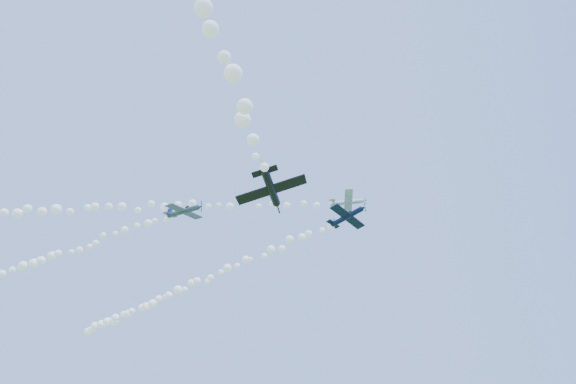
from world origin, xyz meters
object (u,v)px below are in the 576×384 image
(plane_white, at_px, (348,202))
(plane_grey, at_px, (184,211))
(plane_navy, at_px, (348,216))
(plane_black, at_px, (271,189))

(plane_white, relative_size, plane_grey, 0.91)
(plane_navy, bearing_deg, plane_grey, -130.12)
(plane_black, bearing_deg, plane_grey, 44.51)
(plane_white, bearing_deg, plane_navy, -125.76)
(plane_white, bearing_deg, plane_grey, -168.98)
(plane_white, height_order, plane_navy, plane_white)
(plane_navy, distance_m, plane_black, 31.79)
(plane_navy, relative_size, plane_black, 0.99)
(plane_white, distance_m, plane_grey, 28.48)
(plane_navy, bearing_deg, plane_white, 93.94)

